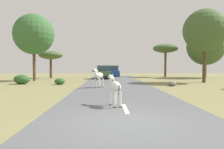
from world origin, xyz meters
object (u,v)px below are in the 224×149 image
Objects in this scene: zebra_2 at (114,87)px; bush_0 at (22,79)px; rock_0 at (172,84)px; tree_1 at (205,31)px; zebra_0 at (99,76)px; bush_1 at (60,81)px; tree_3 at (165,49)px; car_1 at (112,71)px; tree_0 at (34,34)px; tree_7 at (51,55)px; car_0 at (104,73)px; tree_5 at (206,47)px.

zebra_2 reaches higher than bush_0.
bush_0 is 13.99m from rock_0.
zebra_0 is at bearing -152.24° from tree_1.
tree_3 is at bearing 45.69° from bush_1.
tree_3 is 16.47m from rock_0.
bush_1 is at bearing 95.47° from zebra_2.
car_1 is 14.24m from tree_0.
car_1 is 0.86× the size of tree_3.
zebra_0 is at bearing -164.73° from rock_0.
zebra_0 is 1.09× the size of zebra_2.
tree_0 is 6.15m from tree_7.
tree_0 is 8.39m from bush_1.
tree_0 is at bearing 24.30° from car_0.
tree_7 is at bearing 85.32° from tree_0.
tree_5 is (14.95, 14.86, 3.59)m from zebra_0.
tree_7 is at bearing 89.20° from bush_0.
zebra_2 is 0.18× the size of tree_1.
car_1 is 0.57× the size of tree_0.
bush_1 is at bearing -113.11° from car_1.
tree_7 is at bearing 136.91° from rock_0.
car_0 is 9.94m from tree_0.
car_1 is at bearing 46.33° from tree_0.
tree_1 reaches higher than bush_0.
zebra_0 is 21.38m from tree_5.
car_0 reaches higher than bush_0.
tree_1 reaches higher than zebra_2.
tree_3 is 0.71× the size of tree_5.
bush_0 is (-17.23, -13.21, -3.96)m from tree_3.
tree_3 reaches higher than tree_7.
car_0 is 13.42m from tree_1.
zebra_0 is 0.35× the size of car_0.
tree_7 is at bearing 108.09° from bush_1.
tree_5 is (5.25, -2.40, 0.14)m from tree_3.
zebra_2 is (0.98, -8.07, -0.10)m from zebra_0.
tree_0 is 10.33× the size of rock_0.
tree_3 reaches higher than rock_0.
tree_3 is 22.07m from bush_0.
car_1 is at bearing 164.89° from tree_5.
tree_7 is at bearing 93.36° from zebra_2.
car_1 is 10.01m from tree_7.
car_1 is at bearing -103.48° from car_0.
tree_7 is 3.96× the size of bush_1.
tree_3 is at bearing 9.25° from tree_7.
tree_5 is 25.28m from bush_0.
car_1 reaches higher than bush_0.
rock_0 is (13.64, -12.76, -3.02)m from tree_7.
tree_3 is 3.43× the size of bush_0.
car_1 is at bearing -68.79° from zebra_0.
tree_1 reaches higher than tree_7.
tree_0 reaches higher than zebra_0.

